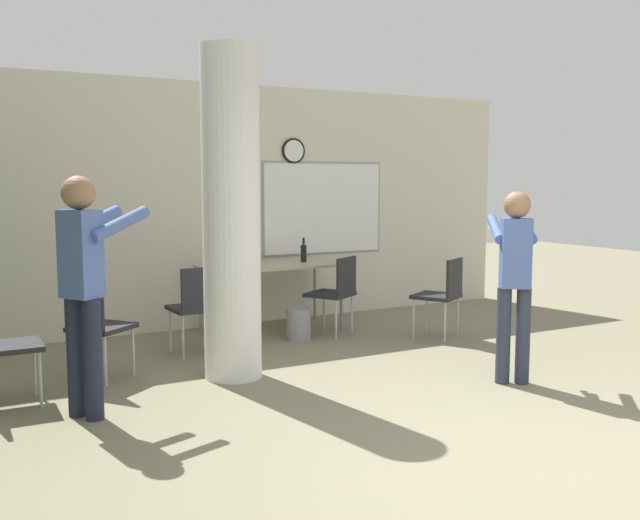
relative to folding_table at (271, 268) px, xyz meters
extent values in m
plane|color=gray|center=(-0.38, -4.51, -0.70)|extent=(24.00, 24.00, 0.00)
cube|color=beige|center=(-0.38, 0.55, 0.70)|extent=(8.00, 0.12, 2.80)
cylinder|color=black|center=(0.53, 0.48, 1.35)|extent=(0.30, 0.03, 0.30)
cylinder|color=white|center=(0.53, 0.46, 1.35)|extent=(0.25, 0.01, 0.25)
cube|color=#99999E|center=(0.94, 0.49, 0.65)|extent=(1.68, 0.01, 1.16)
cube|color=white|center=(0.94, 0.48, 0.65)|extent=(1.62, 0.02, 1.10)
cylinder|color=white|center=(-1.13, -1.64, 0.70)|extent=(0.49, 0.49, 2.80)
cube|color=tan|center=(0.00, 0.00, 0.04)|extent=(1.59, 0.76, 0.03)
cylinder|color=gray|center=(-0.74, -0.32, -0.34)|extent=(0.04, 0.04, 0.72)
cylinder|color=gray|center=(0.74, -0.32, -0.34)|extent=(0.04, 0.04, 0.72)
cylinder|color=gray|center=(-0.74, 0.32, -0.34)|extent=(0.04, 0.04, 0.72)
cylinder|color=gray|center=(0.74, 0.32, -0.34)|extent=(0.04, 0.04, 0.72)
cylinder|color=black|center=(0.42, 0.01, 0.15)|extent=(0.07, 0.07, 0.20)
cylinder|color=black|center=(0.42, 0.01, 0.29)|extent=(0.03, 0.03, 0.09)
cylinder|color=gray|center=(0.04, -0.60, -0.54)|extent=(0.26, 0.26, 0.33)
cube|color=#232328|center=(-2.88, -1.56, -0.25)|extent=(0.45, 0.45, 0.04)
cylinder|color=#B7B7BC|center=(-2.71, -1.74, -0.49)|extent=(0.02, 0.02, 0.43)
cylinder|color=#B7B7BC|center=(-2.70, -1.38, -0.49)|extent=(0.02, 0.02, 0.43)
cube|color=#232328|center=(1.39, -1.22, -0.25)|extent=(0.60, 0.60, 0.04)
cube|color=#232328|center=(1.49, -1.40, -0.03)|extent=(0.36, 0.22, 0.40)
cylinder|color=#B7B7BC|center=(1.46, -0.98, -0.49)|extent=(0.02, 0.02, 0.43)
cylinder|color=#B7B7BC|center=(1.15, -1.15, -0.49)|extent=(0.02, 0.02, 0.43)
cylinder|color=#B7B7BC|center=(1.64, -1.29, -0.49)|extent=(0.02, 0.02, 0.43)
cylinder|color=#B7B7BC|center=(1.32, -1.47, -0.49)|extent=(0.02, 0.02, 0.43)
cube|color=#232328|center=(0.45, -0.55, -0.25)|extent=(0.60, 0.60, 0.04)
cube|color=#232328|center=(0.55, -0.73, -0.03)|extent=(0.36, 0.23, 0.40)
cylinder|color=#B7B7BC|center=(0.51, -0.31, -0.49)|extent=(0.02, 0.02, 0.43)
cylinder|color=#B7B7BC|center=(0.20, -0.49, -0.49)|extent=(0.02, 0.02, 0.43)
cylinder|color=#B7B7BC|center=(0.70, -0.62, -0.49)|extent=(0.02, 0.02, 0.43)
cylinder|color=#B7B7BC|center=(0.39, -0.80, -0.49)|extent=(0.02, 0.02, 0.43)
cube|color=#232328|center=(-2.13, -1.17, -0.25)|extent=(0.62, 0.62, 0.04)
cube|color=#232328|center=(-2.29, -1.29, -0.03)|extent=(0.27, 0.33, 0.40)
cylinder|color=#B7B7BC|center=(-1.88, -1.20, -0.49)|extent=(0.02, 0.02, 0.43)
cylinder|color=#B7B7BC|center=(-2.10, -0.91, -0.49)|extent=(0.02, 0.02, 0.43)
cylinder|color=#B7B7BC|center=(-2.16, -1.42, -0.49)|extent=(0.02, 0.02, 0.43)
cylinder|color=#B7B7BC|center=(-2.38, -1.13, -0.49)|extent=(0.02, 0.02, 0.43)
cube|color=#232328|center=(-1.15, -0.66, -0.25)|extent=(0.46, 0.46, 0.04)
cube|color=#232328|center=(-1.14, -0.86, -0.03)|extent=(0.40, 0.05, 0.40)
cylinder|color=#B7B7BC|center=(-0.97, -0.47, -0.49)|extent=(0.02, 0.02, 0.43)
cylinder|color=#B7B7BC|center=(-1.33, -0.49, -0.49)|extent=(0.02, 0.02, 0.43)
cylinder|color=#B7B7BC|center=(-0.96, -0.83, -0.49)|extent=(0.02, 0.02, 0.43)
cylinder|color=#B7B7BC|center=(-1.32, -0.85, -0.49)|extent=(0.02, 0.02, 0.43)
cylinder|color=#2D3347|center=(0.91, -2.99, -0.30)|extent=(0.12, 0.12, 0.81)
cylinder|color=#2D3347|center=(0.78, -2.91, -0.30)|extent=(0.12, 0.12, 0.81)
cube|color=#4C66AD|center=(0.85, -2.95, 0.40)|extent=(0.30, 0.29, 0.57)
sphere|color=#997051|center=(0.85, -2.95, 0.79)|extent=(0.22, 0.22, 0.22)
cylinder|color=#4C66AD|center=(1.08, -2.83, 0.58)|extent=(0.35, 0.47, 0.23)
cylinder|color=#4C66AD|center=(0.87, -2.69, 0.58)|extent=(0.35, 0.47, 0.23)
cube|color=white|center=(0.99, -2.50, 0.58)|extent=(0.10, 0.13, 0.04)
cylinder|color=#1E2338|center=(-2.41, -2.20, -0.27)|extent=(0.13, 0.13, 0.87)
cylinder|color=#1E2338|center=(-2.50, -2.06, -0.27)|extent=(0.13, 0.13, 0.87)
cube|color=#4C66AD|center=(-2.45, -2.13, 0.48)|extent=(0.31, 0.32, 0.62)
sphere|color=#997051|center=(-2.45, -2.13, 0.91)|extent=(0.24, 0.24, 0.24)
cylinder|color=#4C66AD|center=(-2.17, -2.12, 0.68)|extent=(0.51, 0.37, 0.25)
cylinder|color=#4C66AD|center=(-2.32, -1.88, 0.68)|extent=(0.51, 0.37, 0.25)
camera|label=1|loc=(-3.37, -7.28, 0.99)|focal=40.00mm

